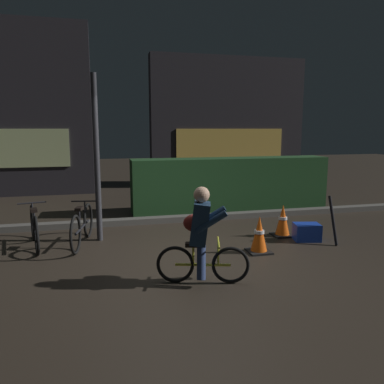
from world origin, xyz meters
TOP-DOWN VIEW (x-y plane):
  - ground_plane at (0.00, 0.00)m, footprint 40.00×40.00m
  - sidewalk_curb at (0.00, 2.20)m, footprint 12.00×0.24m
  - hedge_row at (1.80, 3.10)m, footprint 4.80×0.70m
  - storefront_left at (-3.69, 6.50)m, footprint 4.50×0.54m
  - storefront_right at (3.14, 7.20)m, footprint 5.45×0.54m
  - street_post at (-1.33, 1.20)m, footprint 0.10×0.10m
  - parked_bike_left_mid at (-2.38, 1.06)m, footprint 0.46×1.53m
  - parked_bike_center_left at (-1.61, 0.98)m, footprint 0.46×1.54m
  - traffic_cone_near at (1.12, -0.10)m, footprint 0.36×0.36m
  - traffic_cone_far at (1.93, 0.67)m, footprint 0.36×0.36m
  - blue_crate at (2.21, 0.30)m, footprint 0.50×0.41m
  - cyclist at (-0.09, -1.02)m, footprint 1.15×0.62m
  - closed_umbrella at (2.55, 0.05)m, footprint 0.08×0.36m

SIDE VIEW (x-z plane):
  - ground_plane at x=0.00m, z-range 0.00..0.00m
  - sidewalk_curb at x=0.00m, z-range 0.00..0.12m
  - blue_crate at x=2.21m, z-range 0.00..0.30m
  - traffic_cone_far at x=1.93m, z-range -0.01..0.57m
  - traffic_cone_near at x=1.12m, z-range -0.01..0.58m
  - parked_bike_left_mid at x=-2.38m, z-range -0.03..0.68m
  - parked_bike_center_left at x=-1.61m, z-range -0.03..0.69m
  - closed_umbrella at x=2.55m, z-range 0.00..0.81m
  - cyclist at x=-0.09m, z-range 0.01..1.25m
  - hedge_row at x=1.80m, z-range 0.00..1.26m
  - street_post at x=-1.33m, z-range 0.00..2.86m
  - storefront_right at x=3.14m, z-range -0.01..4.36m
  - storefront_left at x=-3.69m, z-range -0.01..4.99m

